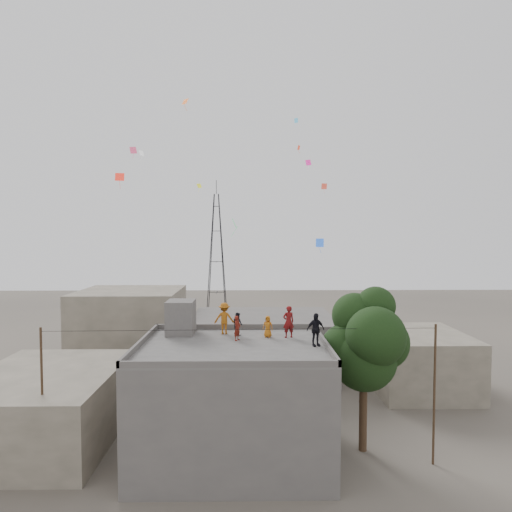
{
  "coord_description": "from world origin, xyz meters",
  "views": [
    {
      "loc": [
        0.94,
        -22.68,
        11.98
      ],
      "look_at": [
        1.26,
        1.06,
        10.82
      ],
      "focal_mm": 30.0,
      "sensor_mm": 36.0,
      "label": 1
    }
  ],
  "objects_px": {
    "person_red_adult": "(288,322)",
    "transmission_tower": "(217,255)",
    "person_dark_adult": "(316,330)",
    "tree": "(366,342)",
    "stair_head_box": "(181,317)"
  },
  "relations": [
    {
      "from": "person_red_adult",
      "to": "transmission_tower",
      "type": "bearing_deg",
      "value": -93.97
    },
    {
      "from": "transmission_tower",
      "to": "person_dark_adult",
      "type": "bearing_deg",
      "value": -78.23
    },
    {
      "from": "tree",
      "to": "person_dark_adult",
      "type": "relative_size",
      "value": 5.18
    },
    {
      "from": "stair_head_box",
      "to": "person_dark_adult",
      "type": "distance_m",
      "value": 8.14
    },
    {
      "from": "stair_head_box",
      "to": "person_red_adult",
      "type": "relative_size",
      "value": 1.09
    },
    {
      "from": "transmission_tower",
      "to": "person_dark_adult",
      "type": "relative_size",
      "value": 11.38
    },
    {
      "from": "stair_head_box",
      "to": "person_red_adult",
      "type": "distance_m",
      "value": 6.41
    },
    {
      "from": "tree",
      "to": "person_dark_adult",
      "type": "xyz_separation_m",
      "value": [
        -2.97,
        -0.9,
        0.88
      ]
    },
    {
      "from": "person_dark_adult",
      "to": "transmission_tower",
      "type": "bearing_deg",
      "value": 82.18
    },
    {
      "from": "tree",
      "to": "stair_head_box",
      "type": "bearing_deg",
      "value": 169.26
    },
    {
      "from": "stair_head_box",
      "to": "person_red_adult",
      "type": "xyz_separation_m",
      "value": [
        6.33,
        -1.0,
        -0.09
      ]
    },
    {
      "from": "tree",
      "to": "person_red_adult",
      "type": "relative_size",
      "value": 4.98
    },
    {
      "from": "stair_head_box",
      "to": "person_dark_adult",
      "type": "xyz_separation_m",
      "value": [
        7.6,
        -2.9,
        -0.12
      ]
    },
    {
      "from": "person_red_adult",
      "to": "person_dark_adult",
      "type": "height_order",
      "value": "person_red_adult"
    },
    {
      "from": "stair_head_box",
      "to": "transmission_tower",
      "type": "relative_size",
      "value": 0.1
    }
  ]
}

